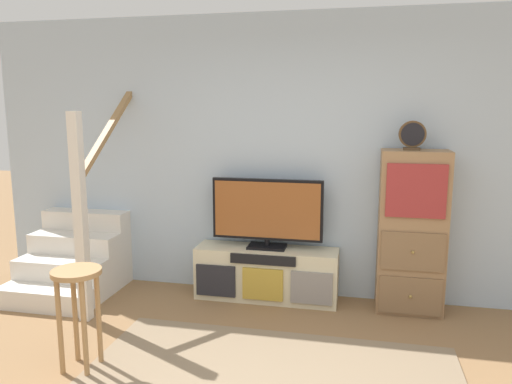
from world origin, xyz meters
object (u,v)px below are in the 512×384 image
media_console (266,274)px  side_cabinet (412,232)px  bar_stool_near (78,296)px  television (267,212)px  desk_clock (412,136)px

media_console → side_cabinet: (1.32, 0.01, 0.48)m
media_console → side_cabinet: size_ratio=0.93×
side_cabinet → bar_stool_near: 2.82m
bar_stool_near → side_cabinet: bearing=33.3°
side_cabinet → bar_stool_near: side_cabinet is taller
media_console → television: (0.00, 0.02, 0.61)m
side_cabinet → bar_stool_near: bearing=-146.7°
media_console → bar_stool_near: 1.87m
desk_clock → bar_stool_near: bearing=-146.5°
desk_clock → bar_stool_near: 2.96m
television → side_cabinet: side_cabinet is taller
media_console → desk_clock: (1.27, -0.00, 1.34)m
television → bar_stool_near: (-1.04, -1.56, -0.31)m
television → bar_stool_near: bearing=-123.6°
desk_clock → television: bearing=178.7°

